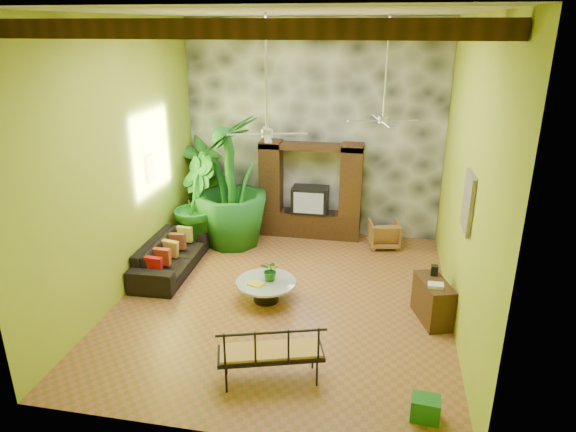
% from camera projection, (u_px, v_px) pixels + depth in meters
% --- Properties ---
extents(ground, '(7.00, 7.00, 0.00)m').
position_uv_depth(ground, '(285.00, 298.00, 9.64)').
color(ground, brown).
rests_on(ground, ground).
extents(ceiling, '(6.00, 7.00, 0.02)m').
position_uv_depth(ceiling, '(284.00, 12.00, 7.89)').
color(ceiling, silver).
rests_on(ceiling, back_wall).
extents(back_wall, '(6.00, 0.02, 5.00)m').
position_uv_depth(back_wall, '(314.00, 130.00, 11.98)').
color(back_wall, '#A4B428').
rests_on(back_wall, ground).
extents(left_wall, '(0.02, 7.00, 5.00)m').
position_uv_depth(left_wall, '(122.00, 161.00, 9.30)').
color(left_wall, '#A4B428').
rests_on(left_wall, ground).
extents(right_wall, '(0.02, 7.00, 5.00)m').
position_uv_depth(right_wall, '(467.00, 179.00, 8.23)').
color(right_wall, '#A4B428').
rests_on(right_wall, ground).
extents(stone_accent_wall, '(5.98, 0.10, 4.98)m').
position_uv_depth(stone_accent_wall, '(313.00, 131.00, 11.93)').
color(stone_accent_wall, '#33363A').
rests_on(stone_accent_wall, ground).
extents(ceiling_beams, '(5.95, 5.36, 0.22)m').
position_uv_depth(ceiling_beams, '(284.00, 28.00, 7.96)').
color(ceiling_beams, '#341A10').
rests_on(ceiling_beams, ceiling).
extents(entertainment_center, '(2.40, 0.55, 2.30)m').
position_uv_depth(entertainment_center, '(310.00, 198.00, 12.19)').
color(entertainment_center, black).
rests_on(entertainment_center, ground).
extents(ceiling_fan_front, '(1.28, 1.28, 1.86)m').
position_uv_depth(ceiling_fan_front, '(267.00, 120.00, 8.12)').
color(ceiling_fan_front, silver).
rests_on(ceiling_fan_front, ceiling).
extents(ceiling_fan_back, '(1.28, 1.28, 1.86)m').
position_uv_depth(ceiling_fan_back, '(384.00, 108.00, 9.27)').
color(ceiling_fan_back, silver).
rests_on(ceiling_fan_back, ceiling).
extents(wall_art_mask, '(0.06, 0.32, 0.55)m').
position_uv_depth(wall_art_mask, '(150.00, 168.00, 10.35)').
color(wall_art_mask, gold).
rests_on(wall_art_mask, left_wall).
extents(wall_art_painting, '(0.06, 0.70, 0.90)m').
position_uv_depth(wall_art_painting, '(468.00, 202.00, 7.76)').
color(wall_art_painting, '#25558A').
rests_on(wall_art_painting, right_wall).
extents(sofa, '(0.98, 2.37, 0.69)m').
position_uv_depth(sofa, '(171.00, 255.00, 10.61)').
color(sofa, black).
rests_on(sofa, ground).
extents(wicker_armchair, '(0.79, 0.80, 0.62)m').
position_uv_depth(wicker_armchair, '(384.00, 234.00, 11.78)').
color(wicker_armchair, olive).
rests_on(wicker_armchair, ground).
extents(tall_plant_a, '(1.49, 1.46, 2.36)m').
position_uv_depth(tall_plant_a, '(205.00, 183.00, 12.59)').
color(tall_plant_a, '#1E5E18').
rests_on(tall_plant_a, ground).
extents(tall_plant_b, '(1.29, 1.42, 2.12)m').
position_uv_depth(tall_plant_b, '(194.00, 202.00, 11.59)').
color(tall_plant_b, '#1B661D').
rests_on(tall_plant_b, ground).
extents(tall_plant_c, '(1.74, 1.74, 3.00)m').
position_uv_depth(tall_plant_c, '(231.00, 182.00, 11.52)').
color(tall_plant_c, '#17581A').
rests_on(tall_plant_c, ground).
extents(coffee_table, '(1.11, 1.11, 0.40)m').
position_uv_depth(coffee_table, '(266.00, 288.00, 9.47)').
color(coffee_table, black).
rests_on(coffee_table, ground).
extents(centerpiece_plant, '(0.45, 0.42, 0.40)m').
position_uv_depth(centerpiece_plant, '(271.00, 270.00, 9.39)').
color(centerpiece_plant, '#1C5E18').
rests_on(centerpiece_plant, coffee_table).
extents(yellow_tray, '(0.31, 0.27, 0.03)m').
position_uv_depth(yellow_tray, '(256.00, 284.00, 9.29)').
color(yellow_tray, yellow).
rests_on(yellow_tray, coffee_table).
extents(iron_bench, '(1.58, 0.97, 0.57)m').
position_uv_depth(iron_bench, '(269.00, 351.00, 7.17)').
color(iron_bench, black).
rests_on(iron_bench, ground).
extents(side_console, '(0.68, 1.01, 0.74)m').
position_uv_depth(side_console, '(433.00, 301.00, 8.82)').
color(side_console, '#371B11').
rests_on(side_console, ground).
extents(green_bin, '(0.39, 0.31, 0.32)m').
position_uv_depth(green_bin, '(425.00, 408.00, 6.64)').
color(green_bin, '#207939').
rests_on(green_bin, ground).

